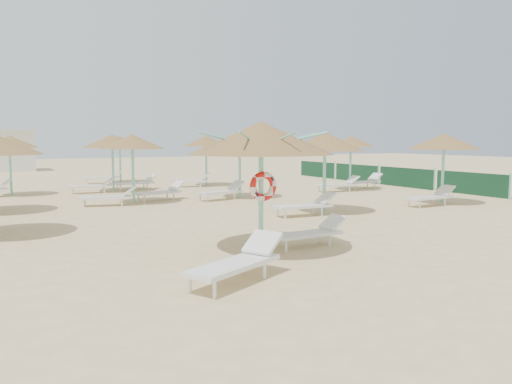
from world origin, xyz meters
name	(u,v)px	position (x,y,z in m)	size (l,w,h in m)	color
ground	(258,255)	(0.00, 0.00, 0.00)	(120.00, 120.00, 0.00)	#E0C688
main_palapa	(261,139)	(0.27, 0.39, 2.48)	(3.18, 3.18, 2.85)	#7BD5C1
lounger_main_a	(239,261)	(-1.23, -1.59, 0.36)	(2.14, 1.50, 0.76)	white
lounger_main_b	(311,232)	(1.53, 0.28, 0.32)	(1.87, 0.65, 0.67)	white
palapa_field	(177,143)	(1.79, 10.45, 2.31)	(19.95, 18.12, 2.71)	#7BD5C1
windbreak_fence	(406,178)	(14.00, 9.96, 0.50)	(0.08, 19.84, 1.10)	#1A4E2F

